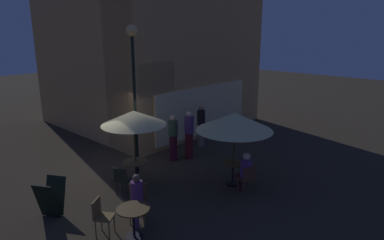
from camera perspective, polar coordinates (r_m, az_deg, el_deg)
The scene contains 18 objects.
ground_plane at distance 11.66m, azimuth -11.43°, elevation -9.07°, with size 60.00×60.00×0.00m, color #322B20.
cafe_building at distance 15.63m, azimuth -7.94°, elevation 12.82°, with size 8.12×8.22×8.31m.
street_lamp_near_corner at distance 10.94m, azimuth -9.79°, elevation 8.40°, with size 0.36×0.36×4.83m.
menu_sandwich_board at distance 9.64m, azimuth -22.57°, elevation -11.97°, with size 0.85×0.81×0.98m.
cafe_table_0 at distance 10.69m, azimuth 6.87°, elevation -8.22°, with size 0.66×0.66×0.73m.
cafe_table_1 at distance 10.78m, azimuth -9.37°, elevation -7.77°, with size 0.79×0.79×0.75m.
cafe_table_2 at distance 8.18m, azimuth -9.79°, elevation -15.58°, with size 0.76×0.76×0.76m.
patio_umbrella_0 at distance 10.19m, azimuth 7.14°, elevation -0.29°, with size 2.31×2.31×2.31m.
patio_umbrella_1 at distance 10.28m, azimuth -9.74°, elevation 0.31°, with size 1.96×1.96×2.36m.
cafe_chair_0 at distance 10.06m, azimuth 9.26°, elevation -9.46°, with size 0.52×0.52×0.91m.
cafe_chair_1 at distance 10.17m, azimuth -11.64°, elevation -9.56°, with size 0.53×0.53×0.86m.
cafe_chair_2 at distance 8.45m, azimuth -15.05°, elevation -14.92°, with size 0.56×0.56×0.90m.
cafe_chair_3 at distance 8.88m, azimuth -9.08°, elevation -12.94°, with size 0.60×0.60×0.93m.
patron_seated_0 at distance 10.10m, azimuth 8.87°, elevation -8.35°, with size 0.44×0.52×1.28m.
patron_seated_1 at distance 8.68m, azimuth -9.24°, elevation -12.56°, with size 0.48×0.48×1.27m.
patron_standing_2 at distance 13.91m, azimuth 1.52°, elevation -1.01°, with size 0.33×0.33×1.71m.
patron_standing_3 at distance 12.59m, azimuth -0.49°, elevation -2.51°, with size 0.34×0.34×1.80m.
patron_standing_4 at distance 12.45m, azimuth -3.17°, elevation -2.96°, with size 0.34×0.34×1.71m.
Camera 1 is at (-6.09, -8.78, 4.68)m, focal length 31.82 mm.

